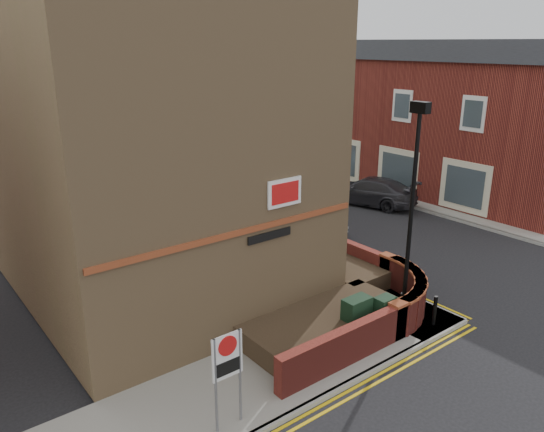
{
  "coord_description": "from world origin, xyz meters",
  "views": [
    {
      "loc": [
        -10.02,
        -7.41,
        7.89
      ],
      "look_at": [
        -1.11,
        4.0,
        3.12
      ],
      "focal_mm": 35.0,
      "sensor_mm": 36.0,
      "label": 1
    }
  ],
  "objects": [
    {
      "name": "kerb_side",
      "position": [
        -3.5,
        0.0,
        0.06
      ],
      "size": [
        13.0,
        0.15,
        0.12
      ],
      "primitive_type": "cube",
      "color": "gray",
      "rests_on": "ground"
    },
    {
      "name": "zone_sign",
      "position": [
        -5.0,
        0.5,
        1.64
      ],
      "size": [
        0.72,
        0.07,
        2.2
      ],
      "color": "slate",
      "rests_on": "pavement_corner"
    },
    {
      "name": "far_terrace",
      "position": [
        14.5,
        17.0,
        4.04
      ],
      "size": [
        5.4,
        30.4,
        8.0
      ],
      "color": "maroon",
      "rests_on": "ground"
    },
    {
      "name": "tree_near",
      "position": [
        2.0,
        14.05,
        4.7
      ],
      "size": [
        3.64,
        3.65,
        6.7
      ],
      "color": "#382B1E",
      "rests_on": "pavement_main"
    },
    {
      "name": "kerb_main_near",
      "position": [
        3.0,
        16.0,
        0.06
      ],
      "size": [
        0.15,
        32.0,
        0.12
      ],
      "primitive_type": "cube",
      "color": "gray",
      "rests_on": "ground"
    },
    {
      "name": "bollard_near",
      "position": [
        2.0,
        0.4,
        0.57
      ],
      "size": [
        0.11,
        0.11,
        0.9
      ],
      "primitive_type": "cylinder",
      "color": "black",
      "rests_on": "pavement_corner"
    },
    {
      "name": "pavement_far",
      "position": [
        13.0,
        13.0,
        0.06
      ],
      "size": [
        4.0,
        40.0,
        0.12
      ],
      "primitive_type": "cube",
      "color": "gray",
      "rests_on": "ground"
    },
    {
      "name": "tree_mid",
      "position": [
        2.0,
        22.05,
        5.2
      ],
      "size": [
        4.03,
        4.03,
        7.42
      ],
      "color": "#382B1E",
      "rests_on": "pavement_main"
    },
    {
      "name": "pavement_main",
      "position": [
        2.0,
        16.0,
        0.06
      ],
      "size": [
        2.0,
        32.0,
        0.12
      ],
      "primitive_type": "cube",
      "color": "gray",
      "rests_on": "ground"
    },
    {
      "name": "tree_far",
      "position": [
        2.0,
        30.05,
        4.91
      ],
      "size": [
        3.81,
        3.81,
        7.0
      ],
      "color": "#382B1E",
      "rests_on": "pavement_main"
    },
    {
      "name": "garden_wall",
      "position": [
        0.0,
        2.5,
        0.0
      ],
      "size": [
        6.8,
        6.0,
        1.2
      ],
      "primitive_type": null,
      "color": "maroon",
      "rests_on": "ground"
    },
    {
      "name": "red_car_main",
      "position": [
        4.81,
        20.99,
        0.7
      ],
      "size": [
        3.5,
        5.44,
        1.4
      ],
      "primitive_type": "imported",
      "rotation": [
        0.0,
        0.0,
        0.25
      ],
      "color": "#A02911",
      "rests_on": "ground"
    },
    {
      "name": "grey_car_far",
      "position": [
        9.81,
        9.96,
        0.7
      ],
      "size": [
        3.32,
        5.19,
        1.4
      ],
      "primitive_type": "imported",
      "rotation": [
        0.0,
        0.0,
        3.45
      ],
      "color": "#2C2B30",
      "rests_on": "ground"
    },
    {
      "name": "pavement_corner",
      "position": [
        -3.5,
        1.5,
        0.06
      ],
      "size": [
        13.0,
        3.0,
        0.12
      ],
      "primitive_type": "cube",
      "color": "gray",
      "rests_on": "ground"
    },
    {
      "name": "lamppost",
      "position": [
        1.6,
        1.2,
        3.34
      ],
      "size": [
        0.25,
        0.5,
        6.3
      ],
      "color": "black",
      "rests_on": "pavement_corner"
    },
    {
      "name": "kerb_main_far",
      "position": [
        11.0,
        13.0,
        0.06
      ],
      "size": [
        0.15,
        40.0,
        0.12
      ],
      "primitive_type": "cube",
      "color": "gray",
      "rests_on": "ground"
    },
    {
      "name": "ground",
      "position": [
        0.0,
        0.0,
        0.0
      ],
      "size": [
        120.0,
        120.0,
        0.0
      ],
      "primitive_type": "plane",
      "color": "black",
      "rests_on": "ground"
    },
    {
      "name": "silver_car_far",
      "position": [
        9.79,
        15.95,
        0.7
      ],
      "size": [
        2.23,
        4.3,
        1.4
      ],
      "primitive_type": "imported",
      "rotation": [
        0.0,
        0.0,
        3.29
      ],
      "color": "#B9BDC2",
      "rests_on": "ground"
    },
    {
      "name": "bollard_far",
      "position": [
        2.6,
        1.2,
        0.57
      ],
      "size": [
        0.11,
        0.11,
        0.9
      ],
      "primitive_type": "cylinder",
      "color": "black",
      "rests_on": "pavement_corner"
    },
    {
      "name": "silver_car_near",
      "position": [
        5.0,
        9.31,
        0.68
      ],
      "size": [
        1.84,
        4.24,
        1.36
      ],
      "primitive_type": "imported",
      "rotation": [
        0.0,
        0.0,
        -0.1
      ],
      "color": "#A9AEB1",
      "rests_on": "ground"
    },
    {
      "name": "far_terrace_cream",
      "position": [
        14.5,
        38.0,
        4.05
      ],
      "size": [
        5.4,
        12.4,
        8.0
      ],
      "color": "beige",
      "rests_on": "ground"
    },
    {
      "name": "utility_cabinet_small",
      "position": [
        0.5,
        1.0,
        0.67
      ],
      "size": [
        0.55,
        0.4,
        1.1
      ],
      "primitive_type": "cube",
      "color": "black",
      "rests_on": "pavement_corner"
    },
    {
      "name": "corner_building",
      "position": [
        -2.84,
        8.0,
        6.23
      ],
      "size": [
        8.95,
        10.4,
        13.6
      ],
      "color": "#9B7A52",
      "rests_on": "ground"
    },
    {
      "name": "traffic_light_assembly",
      "position": [
        2.4,
        25.0,
        2.78
      ],
      "size": [
        0.2,
        0.16,
        4.2
      ],
      "color": "black",
      "rests_on": "pavement_main"
    },
    {
      "name": "yellow_lines_side",
      "position": [
        -3.5,
        -0.25,
        0.01
      ],
      "size": [
        13.0,
        0.28,
        0.01
      ],
      "primitive_type": "cube",
      "color": "gold",
      "rests_on": "ground"
    },
    {
      "name": "yellow_lines_main",
      "position": [
        3.25,
        16.0,
        0.01
      ],
      "size": [
        0.28,
        32.0,
        0.01
      ],
      "primitive_type": "cube",
      "color": "gold",
      "rests_on": "ground"
    },
    {
      "name": "utility_cabinet_large",
      "position": [
        -0.3,
        1.3,
        0.72
      ],
      "size": [
        0.8,
        0.45,
        1.2
      ],
      "primitive_type": "cube",
      "color": "black",
      "rests_on": "pavement_corner"
    }
  ]
}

